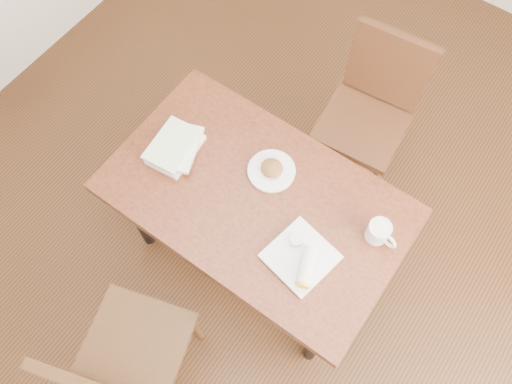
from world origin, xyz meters
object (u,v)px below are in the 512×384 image
Objects in this scene: book_stack at (176,147)px; table at (256,205)px; chair_far at (372,105)px; coffee_mug at (379,232)px; plate_scone at (272,170)px; plate_burrito at (302,260)px; chair_near at (123,364)px.

table is at bearing 2.90° from book_stack.
coffee_mug is (0.37, -0.70, 0.25)m from chair_far.
table is at bearing -164.17° from coffee_mug.
table is 1.33× the size of chair_far.
plate_scone reaches higher than table.
plate_scone is at bearing 141.56° from plate_burrito.
chair_far reaches higher than plate_burrito.
coffee_mug is (0.50, 0.14, 0.13)m from table.
chair_near is 1.00m from plate_scone.
chair_far reaches higher than coffee_mug.
book_stack is (-0.40, -0.16, 0.01)m from plate_scone.
plate_scone is (-0.14, -0.70, 0.22)m from chair_far.
chair_near is 0.92m from book_stack.
book_stack is at bearing 113.25° from chair_near.
plate_burrito reaches higher than table.
plate_burrito is at bearing 62.30° from chair_near.
chair_far is at bearing 57.72° from book_stack.
coffee_mug is at bearing 15.83° from table.
chair_near is 1.16m from coffee_mug.
plate_scone is 1.51× the size of coffee_mug.
chair_near reaches higher than table.
chair_near is 6.95× the size of coffee_mug.
chair_far is at bearing 100.78° from plate_burrito.
coffee_mug is at bearing 10.10° from book_stack.
plate_scone is at bearing 21.30° from book_stack.
plate_burrito is (0.38, 0.71, 0.23)m from chair_near.
book_stack reaches higher than table.
plate_burrito is at bearing -8.07° from book_stack.
chair_far is 1.01m from plate_burrito.
coffee_mug is at bearing 60.08° from chair_near.
plate_burrito is (0.31, -0.12, 0.11)m from table.
chair_far reaches higher than book_stack.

